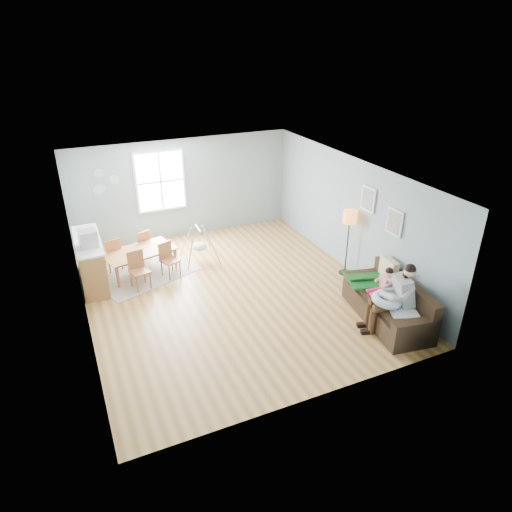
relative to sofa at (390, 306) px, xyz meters
name	(u,v)px	position (x,y,z in m)	size (l,w,h in m)	color
room	(229,188)	(-2.51, 2.21, 2.12)	(8.40, 9.40, 3.90)	olive
window	(160,181)	(-3.11, 5.67, 1.35)	(1.32, 0.08, 1.62)	white
pictures	(381,210)	(0.46, 1.16, 1.55)	(0.05, 1.34, 0.74)	white
wall_plates	(104,181)	(-4.51, 5.68, 1.53)	(0.67, 0.02, 0.66)	#8EA4AA
sofa	(390,306)	(0.00, 0.00, 0.00)	(1.22, 2.24, 0.86)	black
green_throw	(370,279)	(0.03, 0.71, 0.24)	(0.97, 0.79, 0.04)	#13531F
beige_pillow	(388,270)	(0.30, 0.52, 0.48)	(0.14, 0.51, 0.51)	#C4BA95
father	(395,295)	(-0.18, -0.28, 0.44)	(1.04, 0.64, 1.39)	gray
nursing_pillow	(387,300)	(-0.34, -0.25, 0.37)	(0.57, 0.57, 0.16)	silver
infant	(386,296)	(-0.34, -0.22, 0.44)	(0.19, 0.38, 0.14)	silver
toddler	(384,283)	(-0.05, 0.21, 0.41)	(0.53, 0.29, 0.81)	white
floor_lamp	(349,222)	(0.29, 1.96, 1.00)	(0.32, 0.32, 1.58)	black
storage_cube	(401,323)	(-0.17, -0.54, -0.03)	(0.62, 0.59, 0.55)	silver
rug	(142,272)	(-4.11, 3.97, -0.30)	(2.24, 1.70, 0.01)	gray
dining_table	(141,262)	(-4.11, 3.97, -0.02)	(1.62, 0.90, 0.57)	#955731
chair_sw	(138,268)	(-4.29, 3.32, 0.18)	(0.47, 0.47, 0.86)	brown
chair_se	(168,257)	(-3.54, 3.59, 0.15)	(0.48, 0.48, 0.82)	brown
chair_nw	(113,253)	(-4.69, 4.35, 0.17)	(0.47, 0.47, 0.84)	brown
chair_ne	(143,244)	(-3.92, 4.64, 0.14)	(0.47, 0.47, 0.80)	brown
counter	(91,261)	(-5.21, 3.98, 0.23)	(0.58, 1.90, 1.06)	#955731
monitor	(88,238)	(-5.20, 3.62, 0.93)	(0.39, 0.37, 0.35)	#AFAFB4
baby_swing	(199,246)	(-2.65, 4.02, 0.09)	(0.90, 0.91, 0.87)	#AFAFB4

